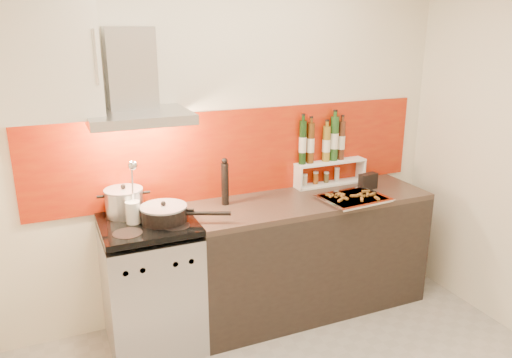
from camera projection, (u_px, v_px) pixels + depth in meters
name	position (u px, v px, depth m)	size (l,w,h in m)	color
back_wall	(232.00, 142.00, 3.62)	(3.40, 0.02, 2.60)	silver
backsplash	(239.00, 153.00, 3.66)	(3.00, 0.02, 0.64)	#A01608
range_stove	(152.00, 286.00, 3.35)	(0.60, 0.60, 0.91)	#B7B7BA
counter	(308.00, 253.00, 3.80)	(1.80, 0.60, 0.90)	black
range_hood	(134.00, 88.00, 3.08)	(0.62, 0.50, 0.61)	#B7B7BA
upper_cabinet	(33.00, 56.00, 2.80)	(0.70, 0.35, 0.72)	white
stock_pot	(124.00, 202.00, 3.28)	(0.25, 0.25, 0.22)	#B7B7BA
saute_pan	(165.00, 213.00, 3.19)	(0.55, 0.34, 0.14)	black
utensil_jar	(133.00, 206.00, 3.14)	(0.09, 0.14, 0.44)	silver
pepper_mill	(225.00, 182.00, 3.49)	(0.05, 0.05, 0.34)	black
step_shelf	(326.00, 155.00, 3.91)	(0.60, 0.16, 0.54)	white
caddy_box	(368.00, 182.00, 3.85)	(0.15, 0.06, 0.13)	black
baking_tray	(353.00, 198.00, 3.62)	(0.50, 0.40, 0.03)	silver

